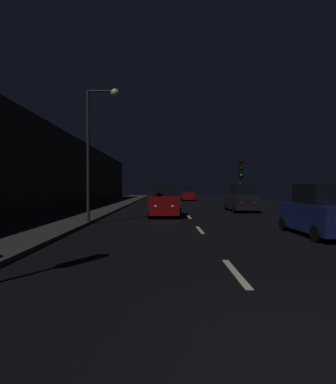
# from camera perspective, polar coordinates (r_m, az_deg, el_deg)

# --- Properties ---
(ground) EXTENTS (27.70, 84.00, 0.02)m
(ground) POSITION_cam_1_polar(r_m,az_deg,el_deg) (27.98, 2.62, -3.08)
(ground) COLOR black
(sidewalk_left) EXTENTS (4.40, 84.00, 0.15)m
(sidewalk_left) POSITION_cam_1_polar(r_m,az_deg,el_deg) (28.58, -12.89, -2.84)
(sidewalk_left) COLOR #33302D
(sidewalk_left) RESTS_ON ground
(building_facade_left) EXTENTS (0.80, 63.00, 6.62)m
(building_facade_left) POSITION_cam_1_polar(r_m,az_deg,el_deg) (25.91, -20.22, 3.91)
(building_facade_left) COLOR #2D2B28
(building_facade_left) RESTS_ON ground
(lane_centerline) EXTENTS (0.16, 14.49, 0.01)m
(lane_centerline) POSITION_cam_1_polar(r_m,az_deg,el_deg) (12.87, 6.46, -7.60)
(lane_centerline) COLOR beige
(lane_centerline) RESTS_ON ground
(traffic_light_far_right) EXTENTS (0.32, 0.46, 4.63)m
(traffic_light_far_right) POSITION_cam_1_polar(r_m,az_deg,el_deg) (27.21, 14.16, 3.84)
(traffic_light_far_right) COLOR #38383A
(traffic_light_far_right) RESTS_ON ground
(streetlamp_overhead) EXTENTS (1.70, 0.44, 7.01)m
(streetlamp_overhead) POSITION_cam_1_polar(r_m,az_deg,el_deg) (15.64, -13.83, 11.02)
(streetlamp_overhead) COLOR #2D2D30
(streetlamp_overhead) RESTS_ON ground
(car_approaching_headlights) EXTENTS (2.02, 4.38, 2.21)m
(car_approaching_headlights) POSITION_cam_1_polar(r_m,az_deg,el_deg) (19.29, -0.74, -1.80)
(car_approaching_headlights) COLOR maroon
(car_approaching_headlights) RESTS_ON ground
(car_parked_right_near) EXTENTS (1.88, 4.07, 2.05)m
(car_parked_right_near) POSITION_cam_1_polar(r_m,az_deg,el_deg) (12.89, 27.78, -3.51)
(car_parked_right_near) COLOR #141E51
(car_parked_right_near) RESTS_ON ground
(car_parked_right_far) EXTENTS (1.98, 4.28, 2.15)m
(car_parked_right_far) POSITION_cam_1_polar(r_m,az_deg,el_deg) (23.95, 14.20, -1.37)
(car_parked_right_far) COLOR black
(car_parked_right_far) RESTS_ON ground
(car_distant_taillights) EXTENTS (1.87, 4.04, 2.04)m
(car_distant_taillights) POSITION_cam_1_polar(r_m,az_deg,el_deg) (42.88, 3.95, -0.47)
(car_distant_taillights) COLOR maroon
(car_distant_taillights) RESTS_ON ground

